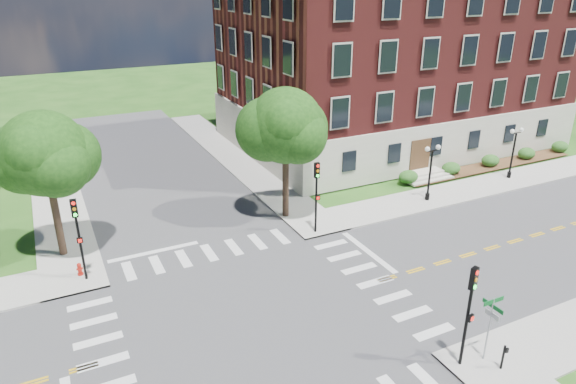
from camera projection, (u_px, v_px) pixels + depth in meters
name	position (u px, v px, depth m)	size (l,w,h in m)	color
ground	(255.00, 318.00, 25.37)	(160.00, 160.00, 0.00)	#1E4A14
road_ew	(255.00, 318.00, 25.37)	(90.00, 12.00, 0.01)	#3D3D3F
road_ns	(255.00, 318.00, 25.37)	(12.00, 90.00, 0.01)	#3D3D3F
sidewalk_ne	(350.00, 171.00, 44.33)	(34.00, 34.00, 0.12)	#9E9B93
crosswalk_east	(375.00, 282.00, 28.31)	(2.20, 10.20, 0.02)	silver
stop_bar_east	(368.00, 252.00, 31.44)	(0.40, 5.50, 0.00)	silver
main_building	(392.00, 57.00, 50.11)	(30.60, 22.40, 16.50)	#B8B4A2
shrub_row	(489.00, 168.00, 45.31)	(18.00, 2.00, 1.30)	#1D4C19
tree_c	(44.00, 154.00, 28.57)	(4.87, 4.87, 8.81)	black
tree_d	(285.00, 126.00, 33.50)	(5.04, 5.04, 9.00)	black
traffic_signal_se	(470.00, 304.00, 21.00)	(0.37, 0.43, 4.80)	black
traffic_signal_ne	(317.00, 189.00, 32.49)	(0.32, 0.35, 4.80)	black
traffic_signal_nw	(78.00, 229.00, 27.23)	(0.35, 0.39, 4.80)	black
twin_lamp_west	(430.00, 170.00, 37.60)	(1.36, 0.36, 4.23)	black
twin_lamp_east	(513.00, 150.00, 41.83)	(1.36, 0.36, 4.23)	black
street_sign_pole	(491.00, 317.00, 21.64)	(1.10, 1.10, 3.10)	gray
push_button_post	(504.00, 356.00, 21.64)	(0.14, 0.21, 1.20)	black
fire_hydrant	(80.00, 269.00, 28.68)	(0.35, 0.35, 0.75)	#A3160C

